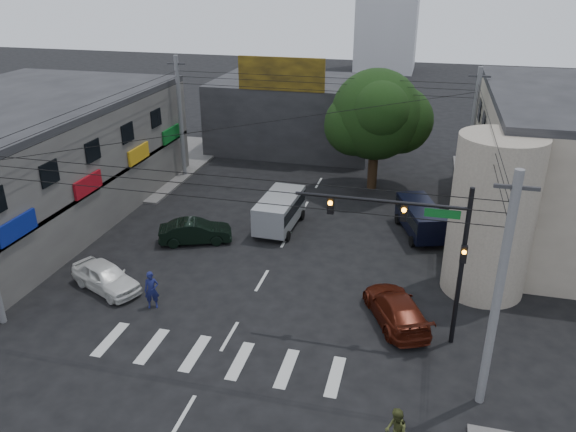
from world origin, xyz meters
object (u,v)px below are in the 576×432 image
at_px(utility_pole_far_right, 471,137).
at_px(silver_minivan, 280,213).
at_px(traffic_gantry, 422,238).
at_px(pedestrian_olive, 396,432).
at_px(street_tree, 376,115).
at_px(maroon_sedan, 396,308).
at_px(utility_pole_far_left, 181,118).
at_px(utility_pole_near_right, 498,296).
at_px(dark_sedan, 195,232).
at_px(navy_van, 420,220).
at_px(white_compact, 106,277).
at_px(traffic_officer, 152,290).

distance_m(utility_pole_far_right, silver_minivan, 14.01).
height_order(traffic_gantry, pedestrian_olive, traffic_gantry).
distance_m(street_tree, maroon_sedan, 17.93).
bearing_deg(utility_pole_far_left, silver_minivan, -37.62).
xyz_separation_m(utility_pole_near_right, dark_sedan, (-15.59, 9.84, -3.90)).
height_order(dark_sedan, silver_minivan, silver_minivan).
bearing_deg(utility_pole_far_right, utility_pole_near_right, -90.00).
relative_size(silver_minivan, navy_van, 0.97).
bearing_deg(utility_pole_far_left, white_compact, -79.42).
relative_size(traffic_gantry, maroon_sedan, 1.38).
bearing_deg(utility_pole_far_left, navy_van, -18.96).
relative_size(white_compact, silver_minivan, 0.91).
bearing_deg(street_tree, traffic_officer, -114.06).
bearing_deg(dark_sedan, utility_pole_near_right, -144.15).
bearing_deg(utility_pole_far_right, navy_van, -114.08).
bearing_deg(utility_pole_far_right, traffic_officer, -130.01).
height_order(street_tree, maroon_sedan, street_tree).
bearing_deg(dark_sedan, navy_van, -92.89).
distance_m(dark_sedan, traffic_officer, 7.07).
relative_size(white_compact, pedestrian_olive, 2.54).
height_order(dark_sedan, navy_van, navy_van).
height_order(silver_minivan, pedestrian_olive, silver_minivan).
xyz_separation_m(traffic_officer, pedestrian_olive, (11.90, -6.08, -0.07)).
bearing_deg(utility_pole_near_right, dark_sedan, 147.73).
relative_size(utility_pole_far_right, traffic_officer, 4.86).
height_order(utility_pole_far_right, traffic_officer, utility_pole_far_right).
distance_m(dark_sedan, pedestrian_olive, 18.22).
distance_m(utility_pole_far_left, navy_van, 19.59).
height_order(dark_sedan, traffic_officer, traffic_officer).
xyz_separation_m(utility_pole_far_left, white_compact, (3.12, -16.74, -3.89)).
relative_size(utility_pole_far_right, white_compact, 2.05).
xyz_separation_m(utility_pole_near_right, navy_van, (-2.79, 14.25, -3.65)).
bearing_deg(street_tree, utility_pole_far_right, -8.75).
xyz_separation_m(utility_pole_near_right, pedestrian_olive, (-2.94, -3.26, -3.72)).
height_order(white_compact, maroon_sedan, white_compact).
bearing_deg(pedestrian_olive, silver_minivan, -164.34).
xyz_separation_m(utility_pole_near_right, silver_minivan, (-11.29, 13.02, -3.56)).
distance_m(utility_pole_far_left, silver_minivan, 12.76).
distance_m(street_tree, utility_pole_far_left, 14.56).
xyz_separation_m(navy_van, pedestrian_olive, (-0.14, -17.51, -0.07)).
distance_m(dark_sedan, maroon_sedan, 13.24).
relative_size(silver_minivan, pedestrian_olive, 2.78).
height_order(white_compact, pedestrian_olive, pedestrian_olive).
relative_size(utility_pole_far_left, utility_pole_far_right, 1.00).
bearing_deg(dark_sedan, utility_pole_far_right, -77.52).
bearing_deg(navy_van, dark_sedan, 89.82).
xyz_separation_m(silver_minivan, pedestrian_olive, (8.36, -16.28, -0.16)).
bearing_deg(white_compact, utility_pole_near_right, -77.21).
distance_m(street_tree, dark_sedan, 15.53).
bearing_deg(maroon_sedan, silver_minivan, -72.41).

